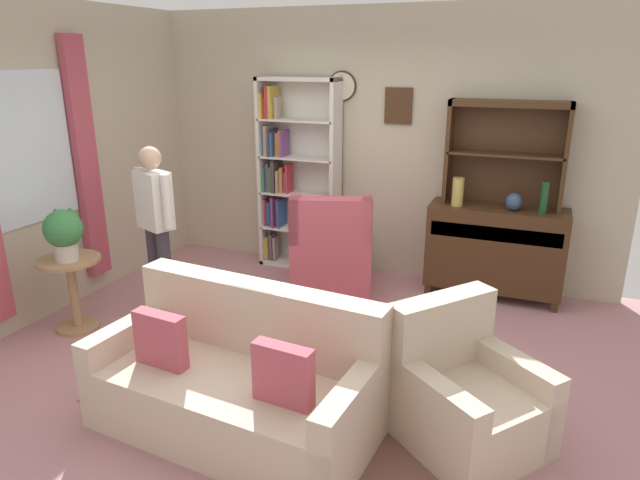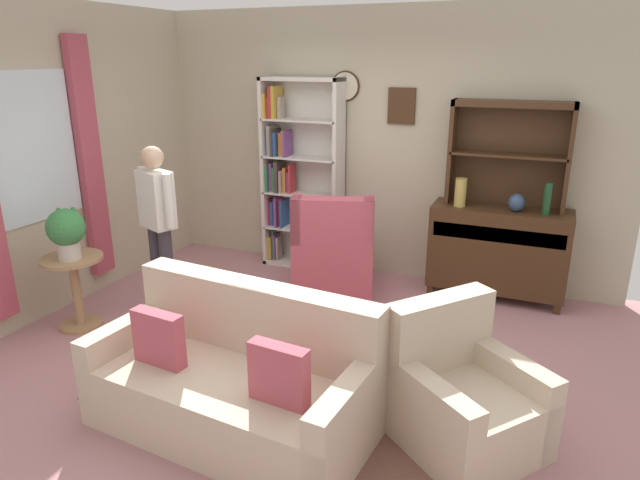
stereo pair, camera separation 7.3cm
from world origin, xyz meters
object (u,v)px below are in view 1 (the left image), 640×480
Objects in this scene: plant_stand at (73,286)px; person_reading at (156,219)px; sideboard at (495,248)px; potted_plant_large at (64,231)px; wingback_chair at (331,258)px; vase_round at (514,202)px; bookshelf at (293,174)px; coffee_table at (305,333)px; armchair_floral at (465,399)px; bottle_wine at (544,198)px; book_stack at (305,313)px; couch_floral at (237,383)px; sideboard_hutch at (507,139)px; vase_tall at (458,192)px.

plant_stand is 0.91m from person_reading.
sideboard is 3.96m from potted_plant_large.
vase_round is at bearing 16.53° from wingback_chair.
bookshelf is 2.62× the size of coffee_table.
wingback_chair is (-1.58, 1.82, 0.09)m from armchair_floral.
person_reading is (-2.92, 0.86, 0.62)m from armchair_floral.
bookshelf is at bearing 176.16° from bottle_wine.
book_stack is (-0.04, 0.10, 0.12)m from coffee_table.
bookshelf is 3.10m from couch_floral.
wingback_chair reaches higher than armchair_floral.
couch_floral is at bearing -18.53° from plant_stand.
person_reading is 7.54× the size of book_stack.
armchair_floral is 3.41m from plant_stand.
wingback_chair is (-1.52, -0.56, -0.13)m from sideboard.
person_reading is at bearing 163.57° from armchair_floral.
book_stack is at bearing 161.93° from armchair_floral.
coffee_table is (-1.15, -2.18, -1.21)m from sideboard_hutch.
sideboard_hutch is 0.59× the size of couch_floral.
sideboard is 0.70× the size of couch_floral.
couch_floral is (-1.44, -2.72, -0.69)m from vase_round.
vase_tall is at bearing -5.20° from bookshelf.
sideboard is 1.21× the size of armchair_floral.
armchair_floral is (0.45, -2.30, -0.77)m from vase_tall.
potted_plant_large reaches higher than book_stack.
bottle_wine is (0.78, -0.01, 0.01)m from vase_tall.
wingback_chair is 1.60× the size of plant_stand.
plant_stand is 3.18× the size of book_stack.
couch_floral is (-1.31, -2.79, -0.20)m from sideboard.
sideboard is 1.62m from wingback_chair.
vase_round is (0.52, 0.01, -0.05)m from vase_tall.
vase_tall is at bearing 71.18° from couch_floral.
person_reading is at bearing 164.81° from book_stack.
armchair_floral is (-0.33, -2.29, -0.78)m from bottle_wine.
plant_stand is at bearing -147.67° from sideboard.
bottle_wine is 0.38× the size of coffee_table.
sideboard is 2.95× the size of potted_plant_large.
vase_tall is 0.25× the size of armchair_floral.
couch_floral is at bearing -117.94° from vase_round.
sideboard_hutch is at bearing 62.17° from coffee_table.
sideboard_hutch is at bearing 60.30° from book_stack.
vase_tall is (-0.39, -0.08, 0.55)m from sideboard.
bookshelf is 4.77× the size of potted_plant_large.
bottle_wine is (2.61, -0.18, 0.01)m from bookshelf.
couch_floral reaches higher than plant_stand.
vase_tall is at bearing 179.34° from bottle_wine.
bottle_wine is 3.55m from person_reading.
book_stack is at bearing 81.23° from couch_floral.
bookshelf is 1.95× the size of armchair_floral.
vase_round is 0.39× the size of potted_plant_large.
person_reading is (-2.47, -1.44, -0.15)m from vase_tall.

